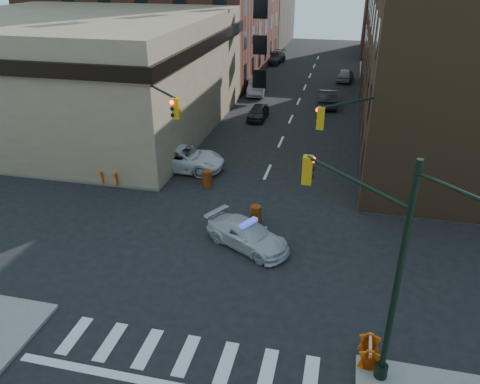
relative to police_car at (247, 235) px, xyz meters
The scene contains 25 objects.
ground 1.20m from the police_car, 128.26° to the right, with size 140.00×140.00×0.00m, color black.
sidewalk_nw 39.75m from the police_car, 126.45° to the left, with size 34.00×54.50×0.15m, color gray.
bank_building 23.92m from the police_car, 138.26° to the left, with size 22.00×22.00×9.00m, color #9C8566.
commercial_row_ne 25.79m from the police_car, 60.31° to the left, with size 14.00×34.00×14.00m, color #533621.
filler_ne 59.01m from the police_car, 76.83° to the left, with size 16.00×16.00×12.00m, color brown.
signal_pole_se 9.21m from the police_car, 49.31° to the right, with size 5.40×5.27×8.00m.
signal_pole_nw 8.72m from the police_car, 144.84° to the left, with size 3.58×3.67×8.00m.
signal_pole_ne 7.85m from the police_car, 41.20° to the left, with size 3.67×3.58×8.00m.
tree_ne_near 26.29m from the police_car, 74.73° to the left, with size 3.00×3.00×4.85m.
tree_ne_far 34.04m from the police_car, 78.29° to the left, with size 3.00×3.00×4.85m.
police_car is the anchor object (origin of this frame).
pickup 10.56m from the police_car, 127.43° to the left, with size 2.69×5.83×1.62m, color white.
parked_car_wnear 20.84m from the police_car, 99.67° to the left, with size 1.52×3.78×1.29m, color black.
parked_car_wfar 29.60m from the police_car, 100.35° to the left, with size 1.74×4.98×1.64m, color gray.
parked_car_wdeep 46.32m from the police_car, 97.59° to the left, with size 2.11×5.18×1.50m, color black.
parked_car_enear 26.27m from the police_car, 85.02° to the left, with size 1.72×4.92×1.62m, color black.
parked_car_efar 37.48m from the police_car, 84.37° to the left, with size 1.71×4.25×1.45m, color gray.
pedestrian_a 13.14m from the police_car, 147.39° to the left, with size 0.62×0.40×1.69m, color black.
pedestrian_b 11.91m from the police_car, 152.81° to the left, with size 0.88×0.69×1.81m, color black.
pedestrian_c 13.54m from the police_car, 157.31° to the left, with size 1.12×0.46×1.90m, color black.
barrel_road 2.31m from the police_car, 91.20° to the left, with size 0.59×0.59×1.06m, color #DC4A0A.
barrel_bank 7.31m from the police_car, 122.50° to the left, with size 0.59×0.59×1.06m, color #DC470A.
barricade_se_a 8.69m from the police_car, 48.25° to the right, with size 1.11×0.56×0.83m, color red, non-canonical shape.
barricade_nw_a 11.39m from the police_car, 144.08° to the left, with size 1.38×0.69×1.03m, color #C26109, non-canonical shape.
barricade_nw_b 11.02m from the police_car, 153.50° to the left, with size 1.30×0.65×0.98m, color #D7470A, non-canonical shape.
Camera 1 is at (4.74, -18.56, 12.90)m, focal length 35.00 mm.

